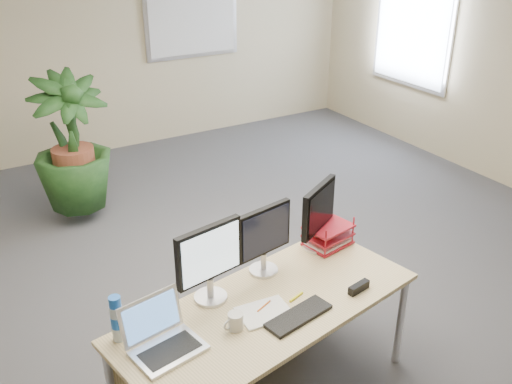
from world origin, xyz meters
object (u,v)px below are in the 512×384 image
desk (257,317)px  floor_plant (72,149)px  laptop (162,337)px  monitor_right (264,236)px  monitor_left (209,259)px

desk → floor_plant: (-0.36, 2.89, 0.19)m
desk → laptop: (-0.65, -0.12, 0.21)m
desk → monitor_right: bearing=50.7°
monitor_right → laptop: bearing=-158.1°
floor_plant → laptop: floor_plant is taller
monitor_left → monitor_right: size_ratio=1.07×
desk → monitor_left: (-0.24, 0.13, 0.43)m
floor_plant → monitor_right: bearing=-78.8°
desk → monitor_left: 0.51m
monitor_left → laptop: (-0.41, -0.24, -0.22)m
monitor_left → monitor_right: (0.42, 0.09, -0.02)m
desk → laptop: bearing=-169.8°
desk → monitor_left: monitor_left is taller
desk → monitor_right: (0.18, 0.22, 0.41)m
desk → floor_plant: bearing=97.0°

